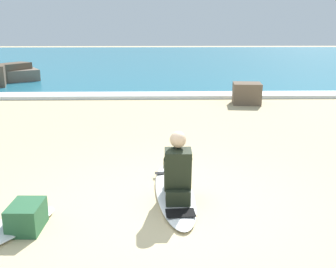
{
  "coord_description": "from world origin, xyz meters",
  "views": [
    {
      "loc": [
        -0.1,
        -4.64,
        2.33
      ],
      "look_at": [
        0.06,
        1.73,
        0.55
      ],
      "focal_mm": 42.15,
      "sensor_mm": 36.0,
      "label": 1
    }
  ],
  "objects_px": {
    "surfer_seated": "(178,173)",
    "shoreline_rock": "(247,93)",
    "beach_bag": "(27,217)",
    "surfboard_main": "(174,192)"
  },
  "relations": [
    {
      "from": "beach_bag",
      "to": "surfer_seated",
      "type": "bearing_deg",
      "value": 19.32
    },
    {
      "from": "surfboard_main",
      "to": "shoreline_rock",
      "type": "distance_m",
      "value": 6.98
    },
    {
      "from": "surfboard_main",
      "to": "surfer_seated",
      "type": "xyz_separation_m",
      "value": [
        0.03,
        -0.32,
        0.4
      ]
    },
    {
      "from": "surfer_seated",
      "to": "shoreline_rock",
      "type": "height_order",
      "value": "surfer_seated"
    },
    {
      "from": "surfboard_main",
      "to": "surfer_seated",
      "type": "distance_m",
      "value": 0.52
    },
    {
      "from": "shoreline_rock",
      "to": "beach_bag",
      "type": "relative_size",
      "value": 1.71
    },
    {
      "from": "beach_bag",
      "to": "shoreline_rock",
      "type": "bearing_deg",
      "value": 60.6
    },
    {
      "from": "shoreline_rock",
      "to": "surfboard_main",
      "type": "bearing_deg",
      "value": -110.56
    },
    {
      "from": "surfboard_main",
      "to": "surfer_seated",
      "type": "bearing_deg",
      "value": -85.09
    },
    {
      "from": "surfer_seated",
      "to": "surfboard_main",
      "type": "bearing_deg",
      "value": 94.91
    }
  ]
}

